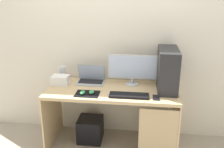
{
  "coord_description": "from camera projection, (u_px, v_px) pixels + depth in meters",
  "views": [
    {
      "loc": [
        0.32,
        -2.66,
        1.84
      ],
      "look_at": [
        0.0,
        0.0,
        0.92
      ],
      "focal_mm": 40.77,
      "sensor_mm": 36.0,
      "label": 1
    }
  ],
  "objects": [
    {
      "name": "subwoofer",
      "position": [
        90.0,
        129.0,
        3.19
      ],
      "size": [
        0.3,
        0.3,
        0.3
      ],
      "primitive_type": "cube",
      "color": "black",
      "rests_on": "ground_plane"
    },
    {
      "name": "monitor",
      "position": [
        132.0,
        69.0,
        2.96
      ],
      "size": [
        0.57,
        0.16,
        0.36
      ],
      "color": "#B7BCC6",
      "rests_on": "desk"
    },
    {
      "name": "mouse_left",
      "position": [
        92.0,
        92.0,
        2.75
      ],
      "size": [
        0.06,
        0.1,
        0.03
      ],
      "primitive_type": "ellipsoid",
      "color": "#338C4C",
      "rests_on": "mousepad"
    },
    {
      "name": "mousepad",
      "position": [
        87.0,
        94.0,
        2.76
      ],
      "size": [
        0.26,
        0.2,
        0.0
      ],
      "primitive_type": "cube",
      "color": "black",
      "rests_on": "desk"
    },
    {
      "name": "laptop",
      "position": [
        91.0,
        79.0,
        3.09
      ],
      "size": [
        0.33,
        0.23,
        0.22
      ],
      "color": "#9EA3A8",
      "rests_on": "desk"
    },
    {
      "name": "ground_plane",
      "position": [
        112.0,
        144.0,
        3.13
      ],
      "size": [
        8.0,
        8.0,
        0.0
      ],
      "primitive_type": "plane",
      "color": "#9E9384"
    },
    {
      "name": "mouse_right",
      "position": [
        82.0,
        92.0,
        2.74
      ],
      "size": [
        0.06,
        0.1,
        0.03
      ],
      "primitive_type": "ellipsoid",
      "color": "#338C4C",
      "rests_on": "mousepad"
    },
    {
      "name": "cell_phone",
      "position": [
        156.0,
        98.0,
        2.66
      ],
      "size": [
        0.07,
        0.13,
        0.01
      ],
      "primitive_type": "cube",
      "color": "black",
      "rests_on": "desk"
    },
    {
      "name": "pc_tower",
      "position": [
        168.0,
        70.0,
        2.81
      ],
      "size": [
        0.21,
        0.47,
        0.47
      ],
      "primitive_type": "cube",
      "color": "#232326",
      "rests_on": "desk"
    },
    {
      "name": "wall_back",
      "position": [
        116.0,
        34.0,
        3.05
      ],
      "size": [
        4.0,
        0.05,
        2.6
      ],
      "color": "beige",
      "rests_on": "ground_plane"
    },
    {
      "name": "keyboard",
      "position": [
        129.0,
        95.0,
        2.69
      ],
      "size": [
        0.42,
        0.14,
        0.02
      ],
      "primitive_type": "cube",
      "color": "black",
      "rests_on": "desk"
    },
    {
      "name": "desk",
      "position": [
        113.0,
        101.0,
        2.93
      ],
      "size": [
        1.48,
        0.65,
        0.74
      ],
      "color": "tan",
      "rests_on": "ground_plane"
    },
    {
      "name": "speaker",
      "position": [
        63.0,
        73.0,
        3.14
      ],
      "size": [
        0.08,
        0.08,
        0.18
      ],
      "primitive_type": "cylinder",
      "color": "#B7BCC6",
      "rests_on": "desk"
    },
    {
      "name": "projector",
      "position": [
        60.0,
        80.0,
        3.0
      ],
      "size": [
        0.2,
        0.14,
        0.11
      ],
      "primitive_type": "cube",
      "color": "white",
      "rests_on": "desk"
    }
  ]
}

